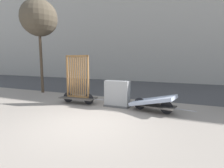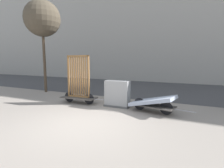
# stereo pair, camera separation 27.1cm
# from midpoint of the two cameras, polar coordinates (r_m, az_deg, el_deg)

# --- Properties ---
(ground_plane) EXTENTS (60.00, 60.00, 0.00)m
(ground_plane) POSITION_cam_midpoint_polar(r_m,az_deg,el_deg) (5.53, -10.60, -12.93)
(ground_plane) COLOR gray
(road_strip) EXTENTS (56.00, 7.60, 0.01)m
(road_strip) POSITION_cam_midpoint_polar(r_m,az_deg,el_deg) (12.62, 9.42, -1.24)
(road_strip) COLOR #424244
(road_strip) RESTS_ON ground_plane
(building_facade) EXTENTS (48.00, 4.00, 15.10)m
(building_facade) POSITION_cam_midpoint_polar(r_m,az_deg,el_deg) (19.01, 14.50, 24.62)
(building_facade) COLOR #B2ADA3
(building_facade) RESTS_ON ground_plane
(bike_cart_with_bedframe) EXTENTS (2.36, 0.75, 2.17)m
(bike_cart_with_bedframe) POSITION_cam_midpoint_polar(r_m,az_deg,el_deg) (8.03, -12.02, -1.16)
(bike_cart_with_bedframe) COLOR #4C4742
(bike_cart_with_bedframe) RESTS_ON ground_plane
(bike_cart_with_mattress) EXTENTS (2.38, 1.16, 0.70)m
(bike_cart_with_mattress) POSITION_cam_midpoint_polar(r_m,az_deg,el_deg) (6.78, 12.05, -5.64)
(bike_cart_with_mattress) COLOR #4C4742
(bike_cart_with_mattress) RESTS_ON ground_plane
(utility_cabinet) EXTENTS (1.08, 0.49, 1.10)m
(utility_cabinet) POSITION_cam_midpoint_polar(r_m,az_deg,el_deg) (7.35, 0.66, -3.49)
(utility_cabinet) COLOR #4C4C4C
(utility_cabinet) RESTS_ON ground_plane
(street_tree) EXTENTS (2.10, 2.10, 5.44)m
(street_tree) POSITION_cam_midpoint_polar(r_m,az_deg,el_deg) (11.64, -23.42, 19.10)
(street_tree) COLOR #4C3D2D
(street_tree) RESTS_ON ground_plane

